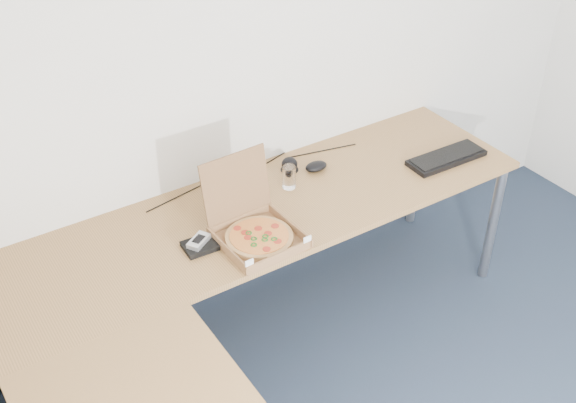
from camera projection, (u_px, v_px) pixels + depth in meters
desk at (250, 296)px, 2.76m from camera, size 2.50×2.20×0.73m
pizza_box at (257, 232)px, 2.98m from camera, size 0.31×0.37×0.32m
drinking_glass at (289, 177)px, 3.29m from camera, size 0.06×0.06×0.11m
keyboard at (446, 158)px, 3.51m from camera, size 0.41×0.15×0.03m
mouse at (316, 166)px, 3.43m from camera, size 0.13×0.11×0.04m
wallet at (200, 246)px, 2.95m from camera, size 0.14×0.12×0.02m
phone at (199, 241)px, 2.94m from camera, size 0.12×0.10×0.02m
dome_speaker at (290, 164)px, 3.42m from camera, size 0.09×0.09×0.07m
cable_bundle at (250, 173)px, 3.41m from camera, size 0.55×0.11×0.01m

